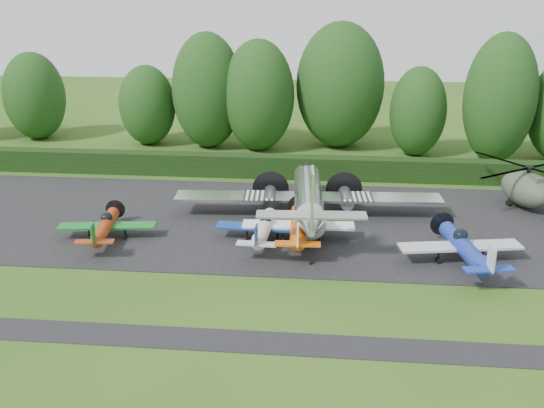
# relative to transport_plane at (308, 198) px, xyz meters

# --- Properties ---
(ground) EXTENTS (160.00, 160.00, 0.00)m
(ground) POSITION_rel_transport_plane_xyz_m (-1.68, -10.40, -1.79)
(ground) COLOR #264E16
(ground) RESTS_ON ground
(apron) EXTENTS (70.00, 18.00, 0.01)m
(apron) POSITION_rel_transport_plane_xyz_m (-1.68, -0.40, -1.79)
(apron) COLOR black
(apron) RESTS_ON ground
(taxiway_verge) EXTENTS (70.00, 2.00, 0.00)m
(taxiway_verge) POSITION_rel_transport_plane_xyz_m (-1.68, -16.40, -1.79)
(taxiway_verge) COLOR black
(taxiway_verge) RESTS_ON ground
(hedgerow) EXTENTS (90.00, 1.60, 2.00)m
(hedgerow) POSITION_rel_transport_plane_xyz_m (-1.68, 10.60, -1.79)
(hedgerow) COLOR black
(hedgerow) RESTS_ON ground
(transport_plane) EXTENTS (20.03, 15.36, 6.42)m
(transport_plane) POSITION_rel_transport_plane_xyz_m (0.00, 0.00, 0.00)
(transport_plane) COLOR silver
(transport_plane) RESTS_ON ground
(light_plane_red) EXTENTS (6.63, 6.97, 2.55)m
(light_plane_red) POSITION_rel_transport_plane_xyz_m (-13.62, -4.89, -0.73)
(light_plane_red) COLOR maroon
(light_plane_red) RESTS_ON ground
(light_plane_white) EXTENTS (6.80, 7.15, 2.62)m
(light_plane_white) POSITION_rel_transport_plane_xyz_m (-2.79, -4.18, -0.70)
(light_plane_white) COLOR silver
(light_plane_white) RESTS_ON ground
(light_plane_orange) EXTENTS (7.66, 8.05, 2.94)m
(light_plane_orange) POSITION_rel_transport_plane_xyz_m (-0.51, -3.91, -0.56)
(light_plane_orange) COLOR #D2580C
(light_plane_orange) RESTS_ON ground
(light_plane_blue) EXTENTS (7.73, 8.13, 2.97)m
(light_plane_blue) POSITION_rel_transport_plane_xyz_m (9.94, -6.48, -0.55)
(light_plane_blue) COLOR #192E98
(light_plane_blue) RESTS_ON ground
(helicopter) EXTENTS (10.61, 12.42, 3.42)m
(helicopter) POSITION_rel_transport_plane_xyz_m (16.76, 4.26, 0.05)
(helicopter) COLOR #374132
(helicopter) RESTS_ON ground
(tree_0) EXTENTS (9.21, 9.21, 13.09)m
(tree_0) POSITION_rel_transport_plane_xyz_m (2.38, 22.26, 4.75)
(tree_0) COLOR black
(tree_0) RESTS_ON ground
(tree_1) EXTENTS (6.82, 6.82, 12.48)m
(tree_1) POSITION_rel_transport_plane_xyz_m (17.53, 17.70, 4.43)
(tree_1) COLOR black
(tree_1) RESTS_ON ground
(tree_2) EXTENTS (6.69, 6.69, 9.65)m
(tree_2) POSITION_rel_transport_plane_xyz_m (-31.33, 22.51, 3.03)
(tree_2) COLOR black
(tree_2) RESTS_ON ground
(tree_4) EXTENTS (7.40, 7.40, 12.07)m
(tree_4) POSITION_rel_transport_plane_xyz_m (-11.44, 20.77, 4.23)
(tree_4) COLOR black
(tree_4) RESTS_ON ground
(tree_6) EXTENTS (6.02, 6.02, 8.55)m
(tree_6) POSITION_rel_transport_plane_xyz_m (-18.19, 21.34, 2.47)
(tree_6) COLOR black
(tree_6) RESTS_ON ground
(tree_8) EXTENTS (7.38, 7.38, 11.45)m
(tree_8) POSITION_rel_transport_plane_xyz_m (-5.96, 20.09, 3.92)
(tree_8) COLOR black
(tree_8) RESTS_ON ground
(tree_10) EXTENTS (5.65, 5.65, 9.01)m
(tree_10) POSITION_rel_transport_plane_xyz_m (10.21, 19.48, 2.70)
(tree_10) COLOR black
(tree_10) RESTS_ON ground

